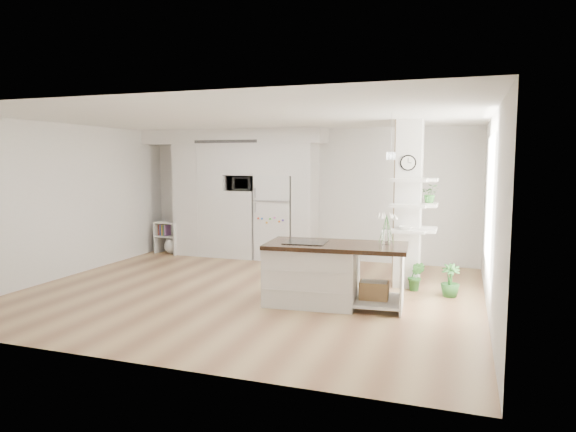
% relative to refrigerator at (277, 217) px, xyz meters
% --- Properties ---
extents(floor, '(7.00, 6.00, 0.01)m').
position_rel_refrigerator_xyz_m(floor, '(0.53, -2.68, -0.88)').
color(floor, tan).
rests_on(floor, ground).
extents(room, '(7.04, 6.04, 2.72)m').
position_rel_refrigerator_xyz_m(room, '(0.53, -2.68, 0.98)').
color(room, white).
rests_on(room, ground).
extents(cabinet_wall, '(4.00, 0.71, 2.70)m').
position_rel_refrigerator_xyz_m(cabinet_wall, '(-0.92, -0.01, 0.63)').
color(cabinet_wall, silver).
rests_on(cabinet_wall, floor).
extents(refrigerator, '(0.78, 0.69, 1.75)m').
position_rel_refrigerator_xyz_m(refrigerator, '(0.00, 0.00, 0.00)').
color(refrigerator, white).
rests_on(refrigerator, floor).
extents(column, '(0.69, 0.90, 2.70)m').
position_rel_refrigerator_xyz_m(column, '(2.90, -1.55, 0.48)').
color(column, silver).
rests_on(column, floor).
extents(window, '(0.00, 2.40, 2.40)m').
position_rel_refrigerator_xyz_m(window, '(4.00, -2.38, 0.62)').
color(window, white).
rests_on(window, room).
extents(pendant_light, '(0.12, 0.12, 0.10)m').
position_rel_refrigerator_xyz_m(pendant_light, '(2.23, -2.53, 1.24)').
color(pendant_light, white).
rests_on(pendant_light, room).
extents(kitchen_island, '(2.04, 1.08, 1.46)m').
position_rel_refrigerator_xyz_m(kitchen_island, '(1.76, -2.96, -0.41)').
color(kitchen_island, silver).
rests_on(kitchen_island, floor).
extents(bookshelf, '(0.65, 0.44, 0.71)m').
position_rel_refrigerator_xyz_m(bookshelf, '(-2.45, -0.19, -0.57)').
color(bookshelf, silver).
rests_on(bookshelf, floor).
extents(floor_plant_a, '(0.28, 0.23, 0.47)m').
position_rel_refrigerator_xyz_m(floor_plant_a, '(3.00, -1.77, -0.64)').
color(floor_plant_a, '#2B6528').
rests_on(floor_plant_a, floor).
extents(floor_plant_b, '(0.31, 0.31, 0.50)m').
position_rel_refrigerator_xyz_m(floor_plant_b, '(3.52, -1.95, -0.63)').
color(floor_plant_b, '#2B6528').
rests_on(floor_plant_b, floor).
extents(microwave, '(0.54, 0.37, 0.30)m').
position_rel_refrigerator_xyz_m(microwave, '(-0.75, -0.06, 0.69)').
color(microwave, '#2D2D2D').
rests_on(microwave, cabinet_wall).
extents(shelf_plant, '(0.27, 0.23, 0.30)m').
position_rel_refrigerator_xyz_m(shelf_plant, '(3.15, -1.38, 0.65)').
color(shelf_plant, '#2B6528').
rests_on(shelf_plant, column).
extents(decor_bowl, '(0.22, 0.22, 0.05)m').
position_rel_refrigerator_xyz_m(decor_bowl, '(2.82, -1.78, 0.13)').
color(decor_bowl, white).
rests_on(decor_bowl, column).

